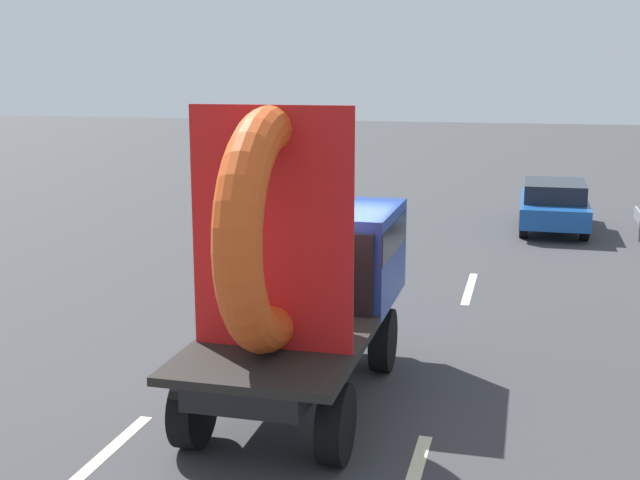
{
  "coord_description": "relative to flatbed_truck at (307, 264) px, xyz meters",
  "views": [
    {
      "loc": [
        3.13,
        -10.59,
        4.29
      ],
      "look_at": [
        0.36,
        0.26,
        1.97
      ],
      "focal_mm": 46.06,
      "sensor_mm": 36.0,
      "label": 1
    }
  ],
  "objects": [
    {
      "name": "lane_dash_left_far",
      "position": [
        -1.74,
        6.06,
        -1.78
      ],
      "size": [
        0.16,
        2.85,
        0.01
      ],
      "primitive_type": "cube",
      "rotation": [
        0.0,
        0.0,
        1.57
      ],
      "color": "beige",
      "rests_on": "ground_plane"
    },
    {
      "name": "ground_plane",
      "position": [
        -0.36,
        0.43,
        -1.78
      ],
      "size": [
        120.0,
        120.0,
        0.0
      ],
      "primitive_type": "plane",
      "color": "#38383A"
    },
    {
      "name": "flatbed_truck",
      "position": [
        0.0,
        0.0,
        0.0
      ],
      "size": [
        2.02,
        5.04,
        3.92
      ],
      "color": "black",
      "rests_on": "ground_plane"
    },
    {
      "name": "lane_dash_left_near",
      "position": [
        -1.74,
        -2.61,
        -1.78
      ],
      "size": [
        0.16,
        2.57,
        0.01
      ],
      "primitive_type": "cube",
      "rotation": [
        0.0,
        0.0,
        1.57
      ],
      "color": "beige",
      "rests_on": "ground_plane"
    },
    {
      "name": "distant_sedan",
      "position": [
        3.49,
        12.85,
        -1.07
      ],
      "size": [
        1.76,
        4.1,
        1.34
      ],
      "color": "black",
      "rests_on": "ground_plane"
    },
    {
      "name": "lane_dash_right_far",
      "position": [
        1.74,
        6.01,
        -1.78
      ],
      "size": [
        0.16,
        2.49,
        0.01
      ],
      "primitive_type": "cube",
      "rotation": [
        0.0,
        0.0,
        1.57
      ],
      "color": "beige",
      "rests_on": "ground_plane"
    }
  ]
}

